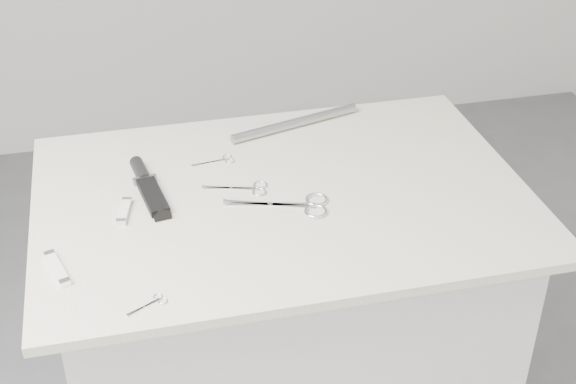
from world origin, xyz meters
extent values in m
cube|color=silver|center=(0.00, 0.00, 0.45)|extent=(0.90, 0.60, 0.90)
cube|color=beige|center=(0.00, 0.00, 0.91)|extent=(1.00, 0.70, 0.02)
cube|color=silver|center=(-0.03, -0.04, 0.92)|extent=(0.18, 0.08, 0.00)
cylinder|color=silver|center=(-0.03, -0.04, 0.92)|extent=(0.01, 0.01, 0.00)
torus|color=silver|center=(0.06, -0.05, 0.92)|extent=(0.05, 0.05, 0.01)
torus|color=silver|center=(0.05, -0.09, 0.92)|extent=(0.05, 0.05, 0.01)
cube|color=silver|center=(-0.10, 0.04, 0.92)|extent=(0.12, 0.05, 0.00)
cylinder|color=silver|center=(-0.10, 0.04, 0.92)|extent=(0.01, 0.01, 0.00)
torus|color=silver|center=(-0.04, 0.04, 0.92)|extent=(0.03, 0.03, 0.00)
torus|color=silver|center=(-0.05, 0.01, 0.92)|extent=(0.03, 0.03, 0.00)
cube|color=silver|center=(-0.13, 0.15, 0.92)|extent=(0.08, 0.02, 0.00)
cylinder|color=silver|center=(-0.13, 0.15, 0.92)|extent=(0.00, 0.00, 0.00)
torus|color=silver|center=(-0.09, 0.17, 0.92)|extent=(0.02, 0.02, 0.00)
torus|color=silver|center=(-0.08, 0.15, 0.92)|extent=(0.02, 0.02, 0.00)
cube|color=silver|center=(-0.31, -0.29, 0.92)|extent=(0.06, 0.04, 0.00)
cylinder|color=silver|center=(-0.31, -0.29, 0.92)|extent=(0.00, 0.00, 0.00)
torus|color=silver|center=(-0.28, -0.27, 0.92)|extent=(0.02, 0.02, 0.00)
torus|color=silver|center=(-0.27, -0.29, 0.92)|extent=(0.02, 0.02, 0.00)
cube|color=black|center=(-0.26, 0.03, 0.93)|extent=(0.06, 0.14, 0.02)
cube|color=#92949A|center=(-0.27, 0.10, 0.93)|extent=(0.05, 0.02, 0.02)
cylinder|color=black|center=(-0.28, 0.14, 0.93)|extent=(0.04, 0.08, 0.03)
cube|color=white|center=(-0.45, -0.16, 0.93)|extent=(0.05, 0.10, 0.01)
cube|color=silver|center=(-0.46, -0.11, 0.93)|extent=(0.02, 0.02, 0.01)
cube|color=silver|center=(-0.43, -0.20, 0.93)|extent=(0.02, 0.02, 0.01)
cube|color=white|center=(-0.32, 0.00, 0.93)|extent=(0.04, 0.09, 0.01)
cube|color=silver|center=(-0.31, 0.03, 0.93)|extent=(0.02, 0.01, 0.01)
cube|color=silver|center=(-0.33, -0.04, 0.93)|extent=(0.02, 0.01, 0.01)
cylinder|color=#92949A|center=(0.09, 0.27, 0.93)|extent=(0.32, 0.11, 0.02)
camera|label=1|loc=(-0.31, -1.34, 1.80)|focal=50.00mm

